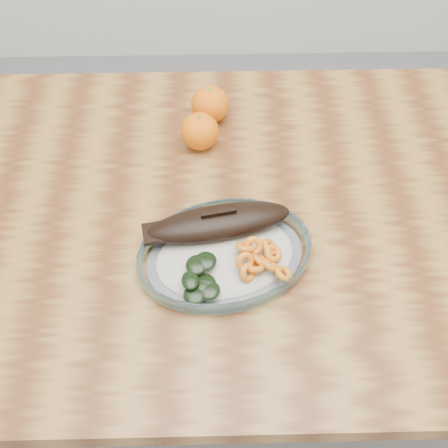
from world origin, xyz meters
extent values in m
plane|color=slate|center=(0.00, 0.00, 0.00)|extent=(3.00, 3.00, 0.00)
cube|color=brown|center=(0.00, 0.00, 0.73)|extent=(1.20, 0.80, 0.04)
cylinder|color=brown|center=(-0.54, 0.34, 0.35)|extent=(0.06, 0.06, 0.71)
cylinder|color=brown|center=(0.54, 0.34, 0.35)|extent=(0.06, 0.06, 0.71)
ellipsoid|color=white|center=(-0.01, -0.11, 0.76)|extent=(0.61, 0.50, 0.01)
torus|color=#96D3E8|center=(-0.01, -0.11, 0.77)|extent=(0.64, 0.64, 0.03)
ellipsoid|color=white|center=(-0.01, -0.11, 0.77)|extent=(0.54, 0.44, 0.02)
ellipsoid|color=black|center=(-0.02, -0.05, 0.80)|extent=(0.26, 0.12, 0.04)
ellipsoid|color=black|center=(-0.02, -0.05, 0.79)|extent=(0.22, 0.10, 0.02)
cube|color=black|center=(-0.13, -0.07, 0.80)|extent=(0.05, 0.05, 0.01)
cube|color=black|center=(-0.02, -0.05, 0.82)|extent=(0.06, 0.02, 0.02)
torus|color=#C2510E|center=(0.02, -0.15, 0.79)|extent=(0.04, 0.05, 0.04)
torus|color=#C2510E|center=(0.05, -0.13, 0.79)|extent=(0.05, 0.04, 0.03)
torus|color=#C2510E|center=(0.06, -0.14, 0.79)|extent=(0.05, 0.04, 0.04)
torus|color=#C2510E|center=(0.06, -0.10, 0.79)|extent=(0.03, 0.04, 0.03)
torus|color=#C2510E|center=(0.07, -0.11, 0.79)|extent=(0.04, 0.04, 0.03)
torus|color=#C2510E|center=(0.05, -0.13, 0.79)|extent=(0.04, 0.04, 0.04)
torus|color=#C2510E|center=(0.04, -0.14, 0.79)|extent=(0.04, 0.04, 0.03)
torus|color=#C2510E|center=(0.08, -0.15, 0.79)|extent=(0.04, 0.04, 0.03)
torus|color=#C2510E|center=(0.03, -0.11, 0.81)|extent=(0.04, 0.04, 0.03)
torus|color=#C2510E|center=(0.02, -0.11, 0.81)|extent=(0.04, 0.04, 0.03)
torus|color=#C2510E|center=(0.02, -0.14, 0.81)|extent=(0.05, 0.04, 0.04)
ellipsoid|color=black|center=(-0.06, -0.19, 0.79)|extent=(0.04, 0.04, 0.01)
ellipsoid|color=black|center=(-0.04, -0.17, 0.79)|extent=(0.05, 0.05, 0.01)
ellipsoid|color=black|center=(-0.05, -0.17, 0.79)|extent=(0.05, 0.04, 0.01)
ellipsoid|color=black|center=(-0.04, -0.18, 0.79)|extent=(0.05, 0.05, 0.01)
ellipsoid|color=black|center=(-0.06, -0.16, 0.79)|extent=(0.04, 0.04, 0.01)
ellipsoid|color=black|center=(-0.07, -0.17, 0.80)|extent=(0.03, 0.04, 0.01)
ellipsoid|color=black|center=(-0.06, -0.14, 0.80)|extent=(0.05, 0.05, 0.01)
ellipsoid|color=black|center=(-0.04, -0.13, 0.80)|extent=(0.05, 0.05, 0.01)
sphere|color=#FF5005|center=(-0.03, 0.24, 0.79)|extent=(0.08, 0.08, 0.08)
sphere|color=#FF5005|center=(-0.05, 0.17, 0.79)|extent=(0.08, 0.08, 0.08)
camera|label=1|loc=(-0.02, -0.64, 1.55)|focal=45.00mm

